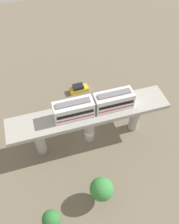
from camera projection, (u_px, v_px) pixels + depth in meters
name	position (u px, v px, depth m)	size (l,w,h in m)	color
ground_plane	(89.00, 138.00, 47.55)	(120.00, 120.00, 0.00)	#706654
viaduct	(89.00, 119.00, 43.00)	(5.20, 28.00, 7.90)	#A8A59E
train	(94.00, 105.00, 40.46)	(2.64, 13.55, 3.24)	silver
parked_car_yellow	(79.00, 89.00, 55.18)	(2.03, 4.29, 1.76)	yellow
parked_car_orange	(51.00, 117.00, 49.99)	(2.17, 4.34, 1.76)	orange
tree_near_viaduct	(102.00, 189.00, 37.52)	(3.70, 3.70, 5.23)	brown
tree_mid_lot	(51.00, 219.00, 34.56)	(2.69, 2.69, 4.90)	brown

